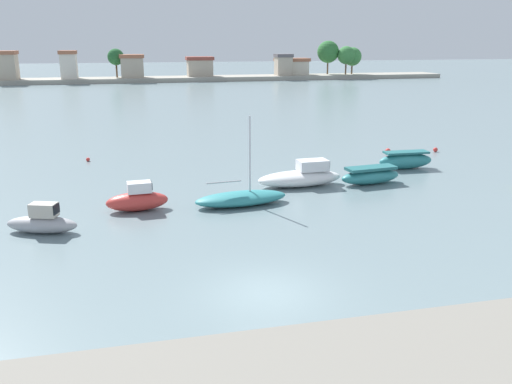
{
  "coord_description": "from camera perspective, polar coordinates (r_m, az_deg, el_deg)",
  "views": [
    {
      "loc": [
        -4.36,
        -16.74,
        8.69
      ],
      "look_at": [
        2.07,
        10.53,
        0.67
      ],
      "focal_mm": 37.59,
      "sensor_mm": 36.0,
      "label": 1
    }
  ],
  "objects": [
    {
      "name": "ground_plane",
      "position": [
        19.36,
        1.2,
        -10.71
      ],
      "size": [
        400.0,
        400.0,
        0.0
      ],
      "primitive_type": "plane",
      "color": "slate"
    },
    {
      "name": "moored_boat_2",
      "position": [
        28.75,
        -12.49,
        -0.8
      ],
      "size": [
        3.3,
        1.5,
        1.54
      ],
      "rotation": [
        0.0,
        0.0,
        0.07
      ],
      "color": "#C63833",
      "rests_on": "ground"
    },
    {
      "name": "mooring_buoy_3",
      "position": [
        45.24,
        18.55,
        4.29
      ],
      "size": [
        0.36,
        0.36,
        0.36
      ],
      "primitive_type": "sphere",
      "color": "red",
      "rests_on": "ground"
    },
    {
      "name": "moored_boat_5",
      "position": [
        34.02,
        12.09,
        1.71
      ],
      "size": [
        4.1,
        1.73,
        1.09
      ],
      "rotation": [
        0.0,
        0.0,
        0.11
      ],
      "color": "teal",
      "rests_on": "ground"
    },
    {
      "name": "moored_boat_3",
      "position": [
        29.04,
        -1.59,
        -0.66
      ],
      "size": [
        5.25,
        2.28,
        4.83
      ],
      "rotation": [
        0.0,
        0.0,
        0.09
      ],
      "color": "teal",
      "rests_on": "ground"
    },
    {
      "name": "mooring_buoy_1",
      "position": [
        41.47,
        -17.45,
        3.33
      ],
      "size": [
        0.28,
        0.28,
        0.28
      ],
      "primitive_type": "sphere",
      "color": "red",
      "rests_on": "ground"
    },
    {
      "name": "moored_boat_4",
      "position": [
        32.9,
        4.84,
        1.61
      ],
      "size": [
        5.37,
        2.15,
        1.59
      ],
      "rotation": [
        0.0,
        0.0,
        0.04
      ],
      "color": "white",
      "rests_on": "ground"
    },
    {
      "name": "moored_boat_6",
      "position": [
        38.64,
        15.63,
        3.27
      ],
      "size": [
        3.89,
        1.3,
        1.22
      ],
      "rotation": [
        0.0,
        0.0,
        -0.04
      ],
      "color": "teal",
      "rests_on": "ground"
    },
    {
      "name": "distant_shoreline",
      "position": [
        118.35,
        -8.44,
        12.63
      ],
      "size": [
        132.94,
        7.82,
        8.36
      ],
      "color": "#9E998C",
      "rests_on": "ground"
    },
    {
      "name": "mooring_buoy_4",
      "position": [
        43.42,
        13.85,
        4.25
      ],
      "size": [
        0.44,
        0.44,
        0.44
      ],
      "primitive_type": "sphere",
      "color": "red",
      "rests_on": "ground"
    },
    {
      "name": "moored_boat_1",
      "position": [
        26.8,
        -21.79,
        -3.01
      ],
      "size": [
        3.55,
        2.13,
        1.43
      ],
      "rotation": [
        0.0,
        0.0,
        -0.33
      ],
      "color": "#9E9EA3",
      "rests_on": "ground"
    }
  ]
}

